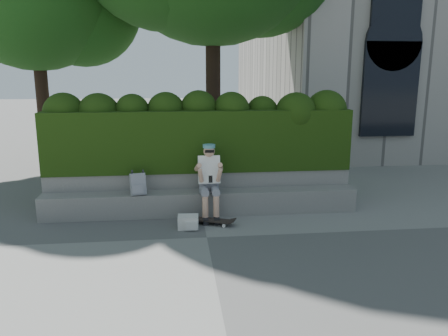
{
  "coord_description": "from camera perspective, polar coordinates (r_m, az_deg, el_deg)",
  "views": [
    {
      "loc": [
        -0.48,
        -6.79,
        2.67
      ],
      "look_at": [
        0.4,
        1.0,
        0.95
      ],
      "focal_mm": 35.0,
      "sensor_mm": 36.0,
      "label": 1
    }
  ],
  "objects": [
    {
      "name": "ground",
      "position": [
        7.32,
        -2.26,
        -9.05
      ],
      "size": [
        80.0,
        80.0,
        0.0
      ],
      "primitive_type": "plane",
      "color": "slate",
      "rests_on": "ground"
    },
    {
      "name": "hedge",
      "position": [
        8.86,
        -3.27,
        3.78
      ],
      "size": [
        6.0,
        1.0,
        1.2
      ],
      "primitive_type": "cube",
      "color": "black",
      "rests_on": "planter_wall"
    },
    {
      "name": "person",
      "position": [
        8.12,
        -1.94,
        -1.31
      ],
      "size": [
        0.4,
        0.76,
        1.38
      ],
      "color": "gray",
      "rests_on": "ground"
    },
    {
      "name": "skateboard",
      "position": [
        7.9,
        -1.92,
        -6.82
      ],
      "size": [
        0.86,
        0.53,
        0.09
      ],
      "rotation": [
        0.0,
        0.0,
        -0.4
      ],
      "color": "black",
      "rests_on": "ground"
    },
    {
      "name": "planter_wall",
      "position": [
        8.84,
        -3.11,
        -2.7
      ],
      "size": [
        6.0,
        0.5,
        0.75
      ],
      "primitive_type": "cube",
      "color": "gray",
      "rests_on": "ground"
    },
    {
      "name": "backpack_ground",
      "position": [
        7.71,
        -4.71,
        -7.03
      ],
      "size": [
        0.37,
        0.27,
        0.23
      ],
      "primitive_type": "cube",
      "rotation": [
        0.0,
        0.0,
        -0.04
      ],
      "color": "silver",
      "rests_on": "ground"
    },
    {
      "name": "bench_ledge",
      "position": [
        8.42,
        -2.91,
        -4.52
      ],
      "size": [
        6.0,
        0.45,
        0.45
      ],
      "primitive_type": "cube",
      "color": "gray",
      "rests_on": "ground"
    },
    {
      "name": "backpack_plaid",
      "position": [
        8.23,
        -11.17,
        -2.08
      ],
      "size": [
        0.3,
        0.21,
        0.4
      ],
      "primitive_type": "cube",
      "rotation": [
        0.0,
        0.0,
        0.27
      ],
      "color": "#A2A1A6",
      "rests_on": "bench_ledge"
    }
  ]
}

